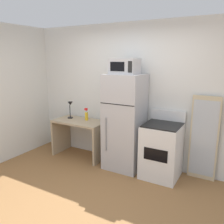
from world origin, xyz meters
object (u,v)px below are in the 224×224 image
Objects in this scene: desk at (80,132)px; leaning_mirror at (204,139)px; microwave at (125,66)px; oven_range at (161,150)px; spray_bottle at (86,115)px; desk_lamp at (70,107)px; refrigerator at (125,122)px.

desk is 0.75× the size of leaning_mirror.
microwave is 1.54m from oven_range.
desk_lamp is at bearing -173.16° from spray_bottle.
desk_lamp is 2.61m from leaning_mirror.
refrigerator is 3.71× the size of microwave.
spray_bottle is 0.23× the size of oven_range.
microwave is 1.76m from leaning_mirror.
oven_range is 0.70m from leaning_mirror.
desk is at bearing 179.49° from oven_range.
refrigerator is at bearing -0.63° from desk.
desk_lamp is 2.05m from oven_range.
leaning_mirror reaches higher than desk_lamp.
microwave is (1.01, -0.03, 1.32)m from desk.
desk_lamp is 0.77× the size of microwave.
leaning_mirror is at bearing 22.64° from oven_range.
refrigerator reaches higher than desk_lamp.
oven_range reaches higher than desk.
microwave is at bearing -3.70° from desk_lamp.
leaning_mirror is (0.61, 0.26, 0.23)m from oven_range.
refrigerator is 1.34m from leaning_mirror.
desk is 0.62× the size of refrigerator.
spray_bottle is at bearing 42.61° from desk.
refrigerator is at bearing -6.68° from spray_bottle.
refrigerator is 1.55× the size of oven_range.
desk_lamp is 1.54m from microwave.
oven_range is at bearing 1.40° from microwave.
spray_bottle is 0.91m from refrigerator.
refrigerator reaches higher than leaning_mirror.
desk is 4.23× the size of spray_bottle.
refrigerator is at bearing -169.16° from leaning_mirror.
desk is 0.96× the size of oven_range.
desk_lamp is 0.21× the size of refrigerator.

